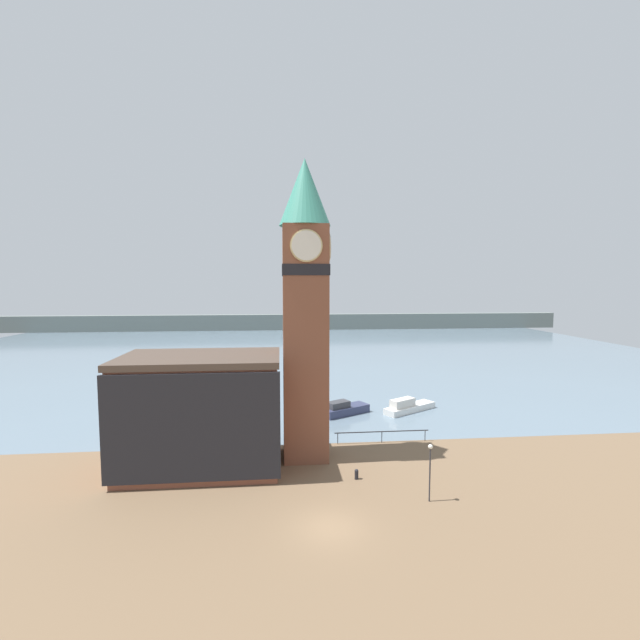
# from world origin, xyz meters

# --- Properties ---
(ground_plane) EXTENTS (160.00, 160.00, 0.00)m
(ground_plane) POSITION_xyz_m (0.00, 0.00, 0.00)
(ground_plane) COLOR brown
(water) EXTENTS (160.00, 120.00, 0.00)m
(water) POSITION_xyz_m (0.00, 73.72, -0.00)
(water) COLOR slate
(water) RESTS_ON ground_plane
(far_shoreline) EXTENTS (180.00, 3.00, 5.00)m
(far_shoreline) POSITION_xyz_m (0.00, 113.72, 2.50)
(far_shoreline) COLOR slate
(far_shoreline) RESTS_ON water
(pier_railing) EXTENTS (8.93, 0.08, 1.09)m
(pier_railing) POSITION_xyz_m (6.52, 13.47, 0.94)
(pier_railing) COLOR #333338
(pier_railing) RESTS_ON ground_plane
(clock_tower) EXTENTS (4.25, 4.25, 25.06)m
(clock_tower) POSITION_xyz_m (-0.79, 10.96, 13.30)
(clock_tower) COLOR brown
(clock_tower) RESTS_ON ground_plane
(pier_building) EXTENTS (12.66, 7.88, 9.15)m
(pier_building) POSITION_xyz_m (-9.25, 9.60, 4.59)
(pier_building) COLOR brown
(pier_building) RESTS_ON ground_plane
(boat_near) EXTENTS (5.87, 4.38, 1.62)m
(boat_near) POSITION_xyz_m (4.30, 22.42, 0.61)
(boat_near) COLOR #333856
(boat_near) RESTS_ON water
(boat_far) EXTENTS (6.89, 5.05, 1.65)m
(boat_far) POSITION_xyz_m (11.84, 22.75, 0.60)
(boat_far) COLOR silver
(boat_far) RESTS_ON water
(mooring_bollard_near) EXTENTS (0.30, 0.30, 0.78)m
(mooring_bollard_near) POSITION_xyz_m (2.81, 6.26, 0.42)
(mooring_bollard_near) COLOR black
(mooring_bollard_near) RESTS_ON ground_plane
(lamp_post) EXTENTS (0.32, 0.32, 4.01)m
(lamp_post) POSITION_xyz_m (7.17, 2.50, 2.80)
(lamp_post) COLOR #2D2D33
(lamp_post) RESTS_ON ground_plane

